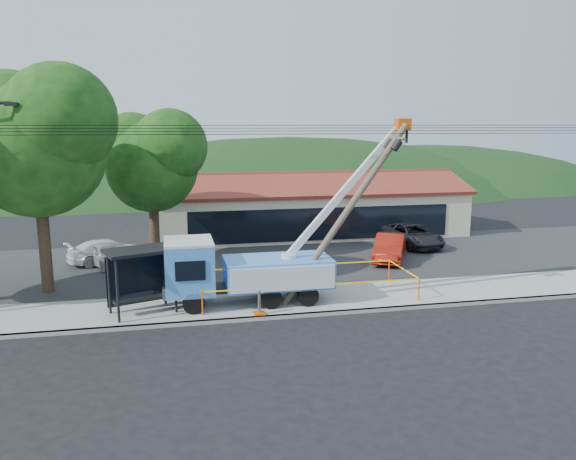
% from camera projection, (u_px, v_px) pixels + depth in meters
% --- Properties ---
extents(ground, '(120.00, 120.00, 0.00)m').
position_uv_depth(ground, '(334.00, 333.00, 21.97)').
color(ground, black).
rests_on(ground, ground).
extents(curb, '(60.00, 0.25, 0.15)m').
position_uv_depth(curb, '(320.00, 314.00, 23.98)').
color(curb, gray).
rests_on(curb, ground).
extents(sidewalk, '(60.00, 4.00, 0.15)m').
position_uv_depth(sidewalk, '(309.00, 300.00, 25.80)').
color(sidewalk, gray).
rests_on(sidewalk, ground).
extents(parking_lot, '(60.00, 12.00, 0.10)m').
position_uv_depth(parking_lot, '(276.00, 260.00, 33.49)').
color(parking_lot, '#28282B').
rests_on(parking_lot, ground).
extents(strip_mall, '(22.50, 8.53, 4.67)m').
position_uv_depth(strip_mall, '(308.00, 209.00, 41.65)').
color(strip_mall, '#C3B59A').
rests_on(strip_mall, ground).
extents(tree_west_near, '(7.56, 6.72, 10.80)m').
position_uv_depth(tree_west_near, '(36.00, 136.00, 25.79)').
color(tree_west_near, '#332316').
rests_on(tree_west_near, ground).
extents(tree_lot, '(6.30, 5.60, 8.94)m').
position_uv_depth(tree_lot, '(151.00, 157.00, 31.87)').
color(tree_lot, '#332316').
rests_on(tree_lot, ground).
extents(hill_west, '(78.40, 56.00, 28.00)m').
position_uv_depth(hill_west, '(98.00, 188.00, 71.73)').
color(hill_west, '#163A15').
rests_on(hill_west, ground).
extents(hill_center, '(89.60, 64.00, 32.00)m').
position_uv_depth(hill_center, '(288.00, 184.00, 76.88)').
color(hill_center, '#163A15').
rests_on(hill_center, ground).
extents(hill_east, '(72.80, 52.00, 26.00)m').
position_uv_depth(hill_east, '(424.00, 181.00, 80.99)').
color(hill_east, '#163A15').
rests_on(hill_east, ground).
extents(utility_truck, '(11.12, 3.99, 8.15)m').
position_uv_depth(utility_truck, '(244.00, 268.00, 25.00)').
color(utility_truck, black).
rests_on(utility_truck, ground).
extents(leaning_pole, '(5.79, 1.67, 8.07)m').
position_uv_depth(leaning_pole, '(351.00, 206.00, 24.90)').
color(leaning_pole, brown).
rests_on(leaning_pole, ground).
extents(bus_shelter, '(3.30, 2.63, 2.77)m').
position_uv_depth(bus_shelter, '(140.00, 265.00, 23.67)').
color(bus_shelter, black).
rests_on(bus_shelter, ground).
extents(caution_tape, '(9.84, 3.62, 1.05)m').
position_uv_depth(caution_tape, '(305.00, 280.00, 26.19)').
color(caution_tape, '#E2500C').
rests_on(caution_tape, ground).
extents(car_silver, '(3.42, 4.24, 1.36)m').
position_uv_depth(car_silver, '(106.00, 267.00, 32.08)').
color(car_silver, '#B1B5B8').
rests_on(car_silver, ground).
extents(car_red, '(3.56, 4.89, 1.53)m').
position_uv_depth(car_red, '(389.00, 262.00, 33.39)').
color(car_red, '#9D1B0F').
rests_on(car_red, ground).
extents(car_white, '(4.98, 3.45, 1.34)m').
position_uv_depth(car_white, '(109.00, 264.00, 32.91)').
color(car_white, white).
rests_on(car_white, ground).
extents(car_dark, '(2.99, 5.49, 1.46)m').
position_uv_depth(car_dark, '(412.00, 247.00, 37.32)').
color(car_dark, black).
rests_on(car_dark, ground).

